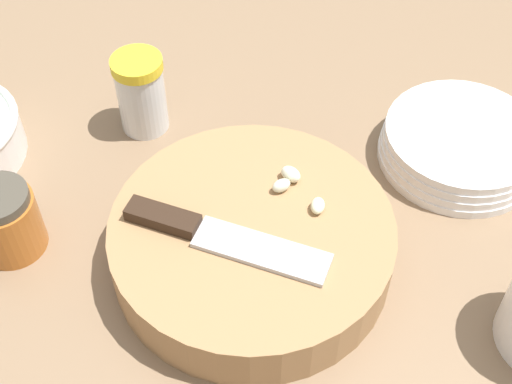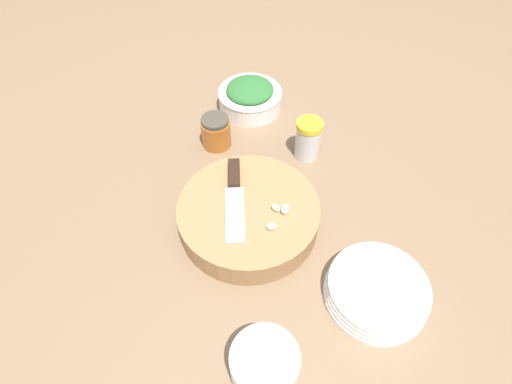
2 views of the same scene
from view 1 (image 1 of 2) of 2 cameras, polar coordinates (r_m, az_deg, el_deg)
ground_plane at (r=0.72m, az=-1.92°, el=-1.79°), size 5.00×5.00×0.00m
cutting_board at (r=0.66m, az=-0.32°, el=-4.11°), size 0.26×0.26×0.05m
chef_knife at (r=0.63m, az=-3.47°, el=-3.39°), size 0.19×0.09×0.01m
garlic_cloves at (r=0.66m, az=3.18°, el=0.54°), size 0.05×0.06×0.01m
spice_jar at (r=0.78m, az=-9.18°, el=7.81°), size 0.05×0.05×0.09m
plate_stack at (r=0.78m, az=16.03°, el=3.65°), size 0.17×0.17×0.04m
honey_jar at (r=0.70m, az=-19.43°, el=-2.18°), size 0.06×0.06×0.07m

